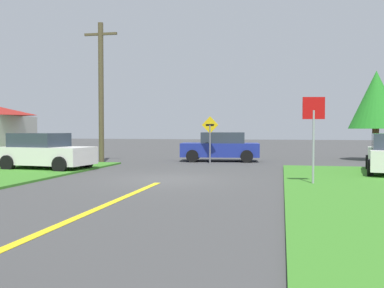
# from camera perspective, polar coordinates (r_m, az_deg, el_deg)

# --- Properties ---
(ground_plane) EXTENTS (120.00, 120.00, 0.00)m
(ground_plane) POSITION_cam_1_polar(r_m,az_deg,el_deg) (14.89, -3.59, -4.87)
(ground_plane) COLOR #414141
(lane_stripe_center) EXTENTS (0.20, 14.00, 0.01)m
(lane_stripe_center) POSITION_cam_1_polar(r_m,az_deg,el_deg) (7.62, -20.53, -11.58)
(lane_stripe_center) COLOR yellow
(lane_stripe_center) RESTS_ON ground
(stop_sign) EXTENTS (0.69, 0.16, 2.80)m
(stop_sign) POSITION_cam_1_polar(r_m,az_deg,el_deg) (13.65, 16.27, 2.61)
(stop_sign) COLOR #9EA0A8
(stop_sign) RESTS_ON ground
(car_approaching_junction) EXTENTS (4.48, 2.35, 1.62)m
(car_approaching_junction) POSITION_cam_1_polar(r_m,az_deg,el_deg) (23.36, 3.93, -0.40)
(car_approaching_junction) COLOR navy
(car_approaching_junction) RESTS_ON ground
(parked_car_near_building) EXTENTS (4.10, 2.46, 1.62)m
(parked_car_near_building) POSITION_cam_1_polar(r_m,az_deg,el_deg) (19.41, -19.39, -0.99)
(parked_car_near_building) COLOR white
(parked_car_near_building) RESTS_ON ground
(utility_pole_mid) EXTENTS (1.80, 0.27, 7.39)m
(utility_pole_mid) POSITION_cam_1_polar(r_m,az_deg,el_deg) (22.72, -12.32, 7.14)
(utility_pole_mid) COLOR brown
(utility_pole_mid) RESTS_ON ground
(direction_sign) EXTENTS (0.90, 0.18, 2.47)m
(direction_sign) POSITION_cam_1_polar(r_m,az_deg,el_deg) (21.86, 2.47, 1.35)
(direction_sign) COLOR slate
(direction_sign) RESTS_ON ground
(oak_tree_left) EXTENTS (3.01, 3.01, 5.14)m
(oak_tree_left) POSITION_cam_1_polar(r_m,az_deg,el_deg) (26.19, 23.85, 5.51)
(oak_tree_left) COLOR brown
(oak_tree_left) RESTS_ON ground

